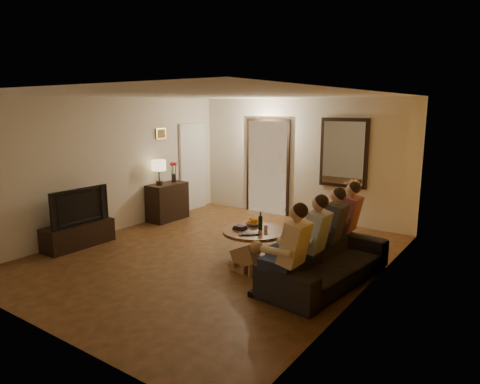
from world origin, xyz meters
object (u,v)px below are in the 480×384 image
Objects in this scene: coffee_table at (254,243)px; laptop at (250,235)px; sofa at (327,260)px; wine_bottle at (260,220)px; bowl at (253,224)px; table_lamp at (159,172)px; dresser at (167,202)px; person_d at (345,225)px; person_a at (290,258)px; person_b at (311,245)px; tv_stand at (78,235)px; tv at (76,206)px; dog at (245,255)px; person_c at (330,234)px.

coffee_table is 3.15× the size of laptop.
wine_bottle is (-1.33, 0.39, 0.28)m from sofa.
table_lamp is at bearing 170.07° from bowl.
bowl is (2.65, -0.68, 0.08)m from dresser.
wine_bottle reaches higher than bowl.
laptop is (0.10, -0.28, 0.24)m from coffee_table.
dresser is 0.75× the size of person_d.
laptop is at bearing 142.61° from person_a.
person_b is at bearing -28.80° from bowl.
tv is (0.00, 0.00, 0.52)m from tv_stand.
table_lamp is (0.00, -0.22, 0.67)m from dresser.
person_d is (-0.10, 0.90, 0.28)m from sofa.
person_d is (4.12, 1.93, -0.13)m from tv.
sofa is at bearing -17.89° from bowl.
sofa is at bearing 28.56° from dog.
person_c is 1.34m from coffee_table.
dresser reaches higher than bowl.
sofa is at bearing -15.75° from dresser.
person_a is (4.12, 0.13, 0.39)m from tv_stand.
table_lamp reaches higher than coffee_table.
person_b reaches higher than bowl.
sofa is 0.95m from person_d.
table_lamp is at bearing 155.58° from person_a.
dog is 0.85m from wine_bottle.
dog is 0.45m from laptop.
wine_bottle is at bearing 150.97° from person_b.
dresser is 0.81× the size of tv.
table_lamp is at bearing -90.00° from dresser.
laptop is at bearing -21.99° from dresser.
sofa reaches higher than coffee_table.
person_b is (-0.10, -0.30, 0.28)m from sofa.
person_c is (4.12, 1.33, -0.13)m from tv.
coffee_table is at bearing 137.30° from person_a.
sofa is at bearing 71.57° from person_b.
dresser is 4.38m from person_b.
tv_stand is 0.52m from tv.
dog is 2.16× the size of bowl.
laptop is at bearing -18.20° from table_lamp.
person_d is 1.66m from dog.
sofa is 1.84× the size of person_d.
person_c is (-0.10, 0.30, 0.28)m from sofa.
dresser is 2.74m from bowl.
person_a is 3.65× the size of laptop.
person_d is 3.65× the size of laptop.
person_b is (0.00, 0.60, 0.00)m from person_a.
person_a reaches higher than dog.
table_lamp reaches higher than tv.
coffee_table is at bearing -65.15° from tv.
wine_bottle is (-0.22, 0.75, 0.32)m from dog.
person_c reaches higher than tv.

